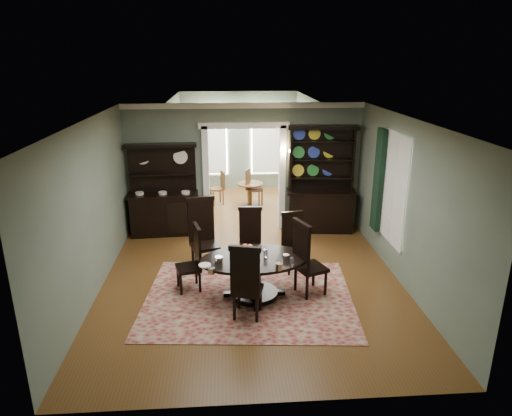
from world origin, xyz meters
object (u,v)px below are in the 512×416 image
Objects in this scene: dining_table at (254,270)px; parlor_table at (250,191)px; sideboard at (164,203)px; welsh_dresser at (321,194)px.

parlor_table is at bearing 82.77° from dining_table.
sideboard reaches higher than parlor_table.
sideboard reaches higher than dining_table.
sideboard is 2.88m from parlor_table.
welsh_dresser is at bearing 55.46° from dining_table.
dining_table is at bearing -62.64° from sideboard.
welsh_dresser reaches higher than parlor_table.
welsh_dresser is 2.54m from parlor_table.
dining_table is 0.77× the size of welsh_dresser.
parlor_table is at bearing 38.17° from sideboard.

